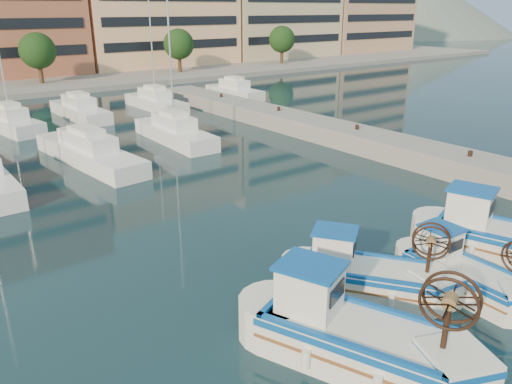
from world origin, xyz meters
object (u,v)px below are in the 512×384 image
Objects in this scene: fishing_boat_d at (501,237)px; fishing_boat_a at (351,333)px; fishing_boat_b at (365,273)px; fishing_boat_c at (462,272)px.

fishing_boat_a is at bearing 165.61° from fishing_boat_d.
fishing_boat_a is 1.22× the size of fishing_boat_b.
fishing_boat_c is (2.63, -1.79, -0.06)m from fishing_boat_b.
fishing_boat_d is (5.78, -1.39, 0.13)m from fishing_boat_b.
fishing_boat_d is at bearing -18.00° from fishing_boat_a.
fishing_boat_d is at bearing 9.67° from fishing_boat_c.
fishing_boat_b is 0.83× the size of fishing_boat_d.
fishing_boat_a is at bearing 179.58° from fishing_boat_b.
fishing_boat_b is 1.10× the size of fishing_boat_c.
fishing_boat_b reaches higher than fishing_boat_c.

